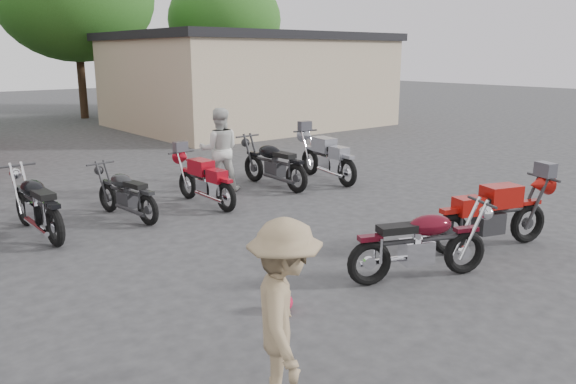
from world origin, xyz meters
TOP-DOWN VIEW (x-y plane):
  - ground at (0.00, 0.00)m, footprint 90.00×90.00m
  - stucco_building at (8.50, 15.00)m, footprint 10.00×8.00m
  - tree_2 at (4.00, 22.00)m, footprint 7.04×7.04m
  - tree_3 at (12.00, 22.00)m, footprint 6.08×6.08m
  - vintage_motorcycle at (0.43, -0.23)m, footprint 2.07×1.37m
  - sportbike at (2.30, -0.16)m, footprint 2.18×1.31m
  - helmet at (-1.62, 0.19)m, footprint 0.30×0.30m
  - person_light at (1.12, 5.79)m, footprint 1.12×1.05m
  - person_tan at (-2.75, -1.24)m, footprint 1.14×1.25m
  - row_bike_2 at (-2.98, 5.02)m, footprint 0.75×2.08m
  - row_bike_3 at (-1.42, 5.04)m, footprint 0.86×1.88m
  - row_bike_4 at (0.20, 4.92)m, footprint 0.70×1.91m
  - row_bike_5 at (2.24, 5.31)m, footprint 0.76×2.11m
  - row_bike_6 at (3.63, 5.01)m, footprint 1.00×2.20m

SIDE VIEW (x-z plane):
  - ground at x=0.00m, z-range 0.00..0.00m
  - helmet at x=-1.62m, z-range 0.00..0.23m
  - row_bike_3 at x=-1.42m, z-range 0.00..1.05m
  - row_bike_4 at x=0.20m, z-range 0.00..1.09m
  - vintage_motorcycle at x=0.43m, z-range 0.00..1.14m
  - row_bike_2 at x=-2.98m, z-range 0.00..1.19m
  - sportbike at x=2.30m, z-range 0.00..1.20m
  - row_bike_5 at x=2.24m, z-range 0.00..1.21m
  - row_bike_6 at x=3.63m, z-range 0.00..1.23m
  - person_tan at x=-2.75m, z-range 0.00..1.68m
  - person_light at x=1.12m, z-range 0.00..1.83m
  - stucco_building at x=8.50m, z-range 0.00..3.50m
  - tree_3 at x=12.00m, z-range 0.00..7.60m
  - tree_2 at x=4.00m, z-range 0.00..8.80m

